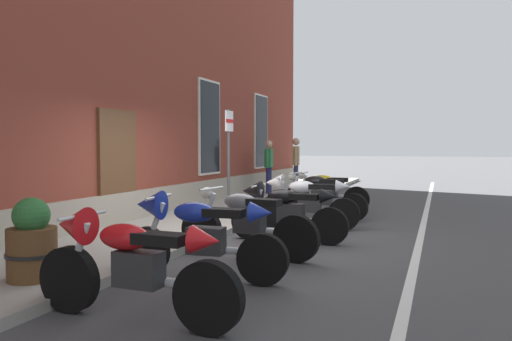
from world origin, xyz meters
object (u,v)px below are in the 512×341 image
Objects in this scene: motorcycle_blue_sport at (195,232)px; motorcycle_black_sport at (283,209)px; parking_sign at (229,146)px; motorcycle_grey_naked at (245,223)px; motorcycle_white_sport at (303,199)px; pedestrian_tan_coat at (296,161)px; barrel_planter at (32,243)px; pedestrian_striped_shirt at (269,164)px; motorcycle_red_sport at (127,261)px; motorcycle_yellow_naked at (326,192)px; motorcycle_black_naked at (319,197)px.

motorcycle_black_sport is at bearing -6.25° from motorcycle_blue_sport.
motorcycle_blue_sport is 0.93× the size of parking_sign.
motorcycle_grey_naked is 2.63m from motorcycle_white_sport.
pedestrian_tan_coat is 1.90× the size of barrel_planter.
pedestrian_striped_shirt is 0.95× the size of pedestrian_tan_coat.
motorcycle_blue_sport reaches higher than motorcycle_red_sport.
parking_sign reaches higher than barrel_planter.
pedestrian_tan_coat reaches higher than motorcycle_grey_naked.
barrel_planter is at bearing 168.24° from motorcycle_yellow_naked.
pedestrian_striped_shirt is 1.81× the size of barrel_planter.
motorcycle_white_sport is 5.27m from barrel_planter.
parking_sign reaches higher than motorcycle_black_naked.
pedestrian_striped_shirt is (3.83, 2.52, 0.56)m from motorcycle_black_naked.
motorcycle_black_sport is 1.17× the size of pedestrian_tan_coat.
parking_sign is (-4.73, -0.76, 0.54)m from pedestrian_striped_shirt.
motorcycle_red_sport is 8.03m from motorcycle_yellow_naked.
parking_sign is at bearing 143.90° from motorcycle_yellow_naked.
pedestrian_tan_coat is at bearing 0.86° from barrel_planter.
motorcycle_yellow_naked is 2.29× the size of barrel_planter.
barrel_planter is (-3.59, 1.78, -0.03)m from motorcycle_black_sport.
pedestrian_tan_coat is at bearing 17.54° from motorcycle_white_sport.
pedestrian_tan_coat is at bearing -36.53° from pedestrian_striped_shirt.
motorcycle_black_sport reaches higher than motorcycle_yellow_naked.
barrel_planter is (-10.12, -0.80, -0.53)m from pedestrian_striped_shirt.
pedestrian_tan_coat is (9.95, 1.66, 0.53)m from motorcycle_blue_sport.
motorcycle_blue_sport is at bearing 179.24° from motorcycle_yellow_naked.
motorcycle_red_sport reaches higher than motorcycle_yellow_naked.
motorcycle_grey_naked is at bearing -168.49° from pedestrian_tan_coat.
pedestrian_tan_coat is at bearing 11.51° from motorcycle_grey_naked.
pedestrian_tan_coat is at bearing 9.46° from motorcycle_blue_sport.
motorcycle_black_sport is 1.00× the size of motorcycle_white_sport.
motorcycle_black_naked is 1.02× the size of motorcycle_yellow_naked.
motorcycle_black_naked is at bearing 1.08° from motorcycle_black_sport.
motorcycle_red_sport is 2.78m from motorcycle_grey_naked.
motorcycle_yellow_naked is at bearing -36.10° from parking_sign.
motorcycle_red_sport is 1.02× the size of motorcycle_blue_sport.
pedestrian_striped_shirt is at bearing 143.47° from pedestrian_tan_coat.
pedestrian_tan_coat is at bearing 21.98° from motorcycle_black_naked.
parking_sign reaches higher than motorcycle_red_sport.
pedestrian_striped_shirt is (2.52, 2.38, 0.57)m from motorcycle_yellow_naked.
motorcycle_white_sport is 2.21× the size of barrel_planter.
barrel_planter is at bearing 146.00° from motorcycle_grey_naked.
motorcycle_yellow_naked is (1.31, 0.14, -0.01)m from motorcycle_black_naked.
motorcycle_white_sport is at bearing -176.78° from motorcycle_yellow_naked.
pedestrian_striped_shirt is at bearing 43.37° from motorcycle_yellow_naked.
motorcycle_black_sport reaches higher than motorcycle_grey_naked.
pedestrian_tan_coat reaches higher than motorcycle_yellow_naked.
pedestrian_tan_coat reaches higher than motorcycle_white_sport.
motorcycle_white_sport is at bearing -102.95° from parking_sign.
barrel_planter reaches higher than motorcycle_red_sport.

